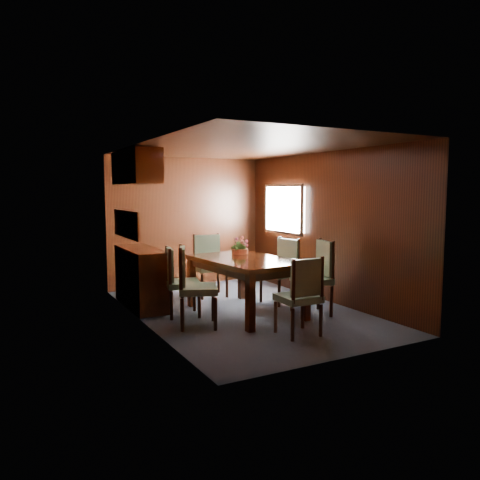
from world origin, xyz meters
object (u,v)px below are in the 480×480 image
dining_table (245,266)px  chair_left_near (192,282)px  sideboard (142,277)px  chair_right_near (317,273)px  flower_centerpiece (240,245)px  chair_head (302,292)px

dining_table → chair_left_near: (-0.95, -0.27, -0.10)m
sideboard → dining_table: sideboard is taller
chair_right_near → flower_centerpiece: bearing=49.7°
chair_right_near → flower_centerpiece: size_ratio=3.98×
sideboard → chair_left_near: (0.27, -1.38, 0.15)m
sideboard → chair_right_near: (2.11, -1.63, 0.15)m
sideboard → flower_centerpiece: bearing=-24.5°
chair_head → flower_centerpiece: size_ratio=3.65×
sideboard → chair_head: bearing=-61.8°
sideboard → chair_left_near: chair_left_near is taller
chair_right_near → chair_head: 1.13m
chair_head → flower_centerpiece: bearing=88.4°
dining_table → flower_centerpiece: flower_centerpiece is taller
sideboard → dining_table: (1.22, -1.11, 0.24)m
chair_left_near → chair_right_near: size_ratio=0.99×
chair_left_near → dining_table: bearing=127.3°
chair_right_near → chair_left_near: bearing=96.0°
dining_table → chair_right_near: bearing=-35.6°
chair_right_near → chair_head: size_ratio=1.09×
chair_right_near → flower_centerpiece: chair_right_near is taller
flower_centerpiece → sideboard: bearing=155.5°
sideboard → chair_head: chair_head is taller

